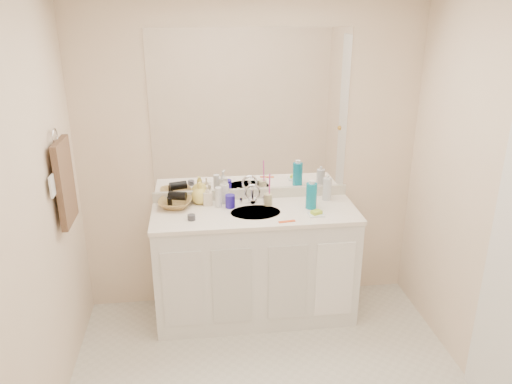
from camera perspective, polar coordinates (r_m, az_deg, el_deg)
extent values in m
cube|color=#F5DCC0|center=(3.83, -0.61, 3.82)|extent=(2.60, 0.02, 2.40)
cube|color=#F5DCC0|center=(2.74, -25.40, -5.51)|extent=(0.02, 2.60, 2.40)
cube|color=#F5DCC0|center=(3.11, 27.06, -2.71)|extent=(0.02, 2.60, 2.40)
cube|color=white|center=(3.88, -0.09, -8.39)|extent=(1.50, 0.55, 0.85)
cube|color=white|center=(3.68, -0.10, -2.41)|extent=(1.52, 0.57, 0.03)
cube|color=beige|center=(3.90, -0.57, -0.17)|extent=(1.52, 0.03, 0.08)
cylinder|color=beige|center=(3.67, -0.06, -2.49)|extent=(0.37, 0.37, 0.02)
cylinder|color=silver|center=(3.80, -0.39, -0.50)|extent=(0.02, 0.02, 0.11)
cube|color=white|center=(3.73, -0.62, 9.09)|extent=(1.48, 0.01, 1.20)
cylinder|color=#231597|center=(3.73, -2.97, -1.06)|extent=(0.08, 0.08, 0.10)
cylinder|color=#BEB586|center=(3.78, 1.39, -0.85)|extent=(0.07, 0.07, 0.09)
cylinder|color=#E53CA9|center=(3.74, 1.55, 0.66)|extent=(0.01, 0.04, 0.21)
cylinder|color=#0C7A98|center=(3.72, 6.34, -0.43)|extent=(0.09, 0.09, 0.19)
cylinder|color=silver|center=(3.90, 8.13, 0.35)|extent=(0.09, 0.09, 0.18)
cube|color=white|center=(3.63, 6.91, -2.58)|extent=(0.11, 0.09, 0.01)
cube|color=#ABD133|center=(3.62, 6.92, -2.32)|extent=(0.09, 0.08, 0.03)
cube|color=#E34917|center=(3.51, 3.56, -3.38)|extent=(0.12, 0.04, 0.01)
cylinder|color=#393A41|center=(3.56, -7.39, -2.89)|extent=(0.07, 0.07, 0.04)
cylinder|color=silver|center=(3.74, -4.31, -0.59)|extent=(0.05, 0.05, 0.15)
imported|color=silver|center=(3.80, -3.62, 0.23)|extent=(0.11, 0.11, 0.21)
imported|color=beige|center=(3.79, -5.57, -0.36)|extent=(0.07, 0.07, 0.15)
imported|color=#ECD55C|center=(3.82, -6.42, -0.08)|extent=(0.17, 0.17, 0.17)
imported|color=olive|center=(3.79, -9.22, -1.28)|extent=(0.28, 0.28, 0.06)
cylinder|color=black|center=(3.77, -8.96, -0.43)|extent=(0.15, 0.10, 0.07)
torus|color=silver|center=(3.31, -22.00, 5.89)|extent=(0.01, 0.11, 0.11)
cube|color=#422F23|center=(3.39, -21.00, 1.02)|extent=(0.04, 0.32, 0.55)
cube|color=white|center=(3.20, -22.26, 0.64)|extent=(0.01, 0.08, 0.13)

